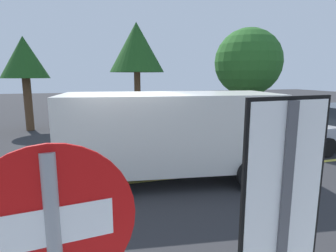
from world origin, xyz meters
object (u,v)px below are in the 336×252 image
object	(u,v)px
tree_centre_verge	(24,59)
tree_left_verge	(248,62)
white_van	(171,131)
car_silver_crossing	(334,125)
tree_right_verge	(137,48)
speed_limit_sign	(280,235)

from	to	relation	value
tree_centre_verge	tree_left_verge	bearing A→B (deg)	-7.96
white_van	tree_centre_verge	bearing A→B (deg)	119.93
car_silver_crossing	tree_left_verge	distance (m)	5.72
white_van	tree_right_verge	bearing A→B (deg)	86.84
tree_left_verge	speed_limit_sign	bearing A→B (deg)	-121.53
speed_limit_sign	white_van	size ratio (longest dim) A/B	0.46
car_silver_crossing	tree_right_verge	bearing A→B (deg)	142.11
white_van	tree_right_verge	world-z (taller)	tree_right_verge
white_van	tree_left_verge	world-z (taller)	tree_left_verge
white_van	tree_centre_verge	size ratio (longest dim) A/B	1.22
car_silver_crossing	tree_left_verge	xyz separation A→B (m)	(-0.58, 5.09, 2.55)
speed_limit_sign	tree_centre_verge	xyz separation A→B (m)	(-3.67, 13.50, 1.64)
speed_limit_sign	tree_left_verge	xyz separation A→B (m)	(7.34, 11.96, 1.57)
tree_centre_verge	car_silver_crossing	bearing A→B (deg)	-29.75
speed_limit_sign	tree_right_verge	xyz separation A→B (m)	(1.39, 11.96, 2.13)
white_van	tree_left_verge	size ratio (longest dim) A/B	1.06
speed_limit_sign	car_silver_crossing	xyz separation A→B (m)	(7.92, 6.88, -0.98)
car_silver_crossing	tree_right_verge	xyz separation A→B (m)	(-6.53, 5.08, 3.11)
white_van	tree_left_verge	bearing A→B (deg)	46.33
speed_limit_sign	tree_right_verge	bearing A→B (deg)	83.36
white_van	tree_left_verge	xyz separation A→B (m)	(6.31, 6.61, 2.06)
white_van	car_silver_crossing	xyz separation A→B (m)	(6.90, 1.53, -0.48)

